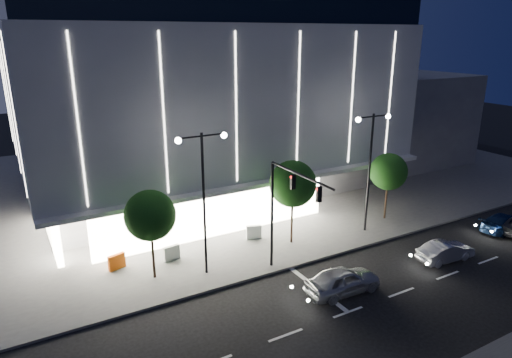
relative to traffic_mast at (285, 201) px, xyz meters
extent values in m
plane|color=black|center=(-1.00, -3.34, -5.03)|extent=(160.00, 160.00, 0.00)
cube|color=#474747|center=(4.00, 20.66, -4.95)|extent=(70.00, 40.00, 0.15)
cube|color=#4C4C51|center=(2.00, 20.66, -3.03)|extent=(28.00, 21.00, 4.00)
cube|color=gray|center=(2.00, 18.66, 4.47)|extent=(30.00, 25.00, 11.00)
cube|color=black|center=(2.00, 18.66, 11.47)|extent=(29.40, 24.50, 3.00)
cube|color=white|center=(-1.00, 7.36, -3.03)|extent=(18.00, 0.40, 3.60)
cube|color=white|center=(-11.80, 12.66, -3.03)|extent=(0.40, 10.00, 3.60)
cube|color=gray|center=(2.00, 6.36, -0.93)|extent=(30.00, 2.00, 0.30)
cube|color=white|center=(2.00, 6.14, 4.47)|extent=(24.00, 0.06, 10.00)
cube|color=#4C4C51|center=(25.00, 20.66, -0.03)|extent=(16.00, 20.00, 10.00)
cylinder|color=black|center=(0.00, 1.46, -1.53)|extent=(0.18, 0.18, 7.00)
cylinder|color=black|center=(0.00, -1.44, 1.97)|extent=(0.14, 5.80, 0.14)
cube|color=black|center=(0.00, -0.74, 1.37)|extent=(0.28, 0.18, 0.85)
cube|color=black|center=(0.00, -3.14, 1.37)|extent=(0.28, 0.18, 0.85)
sphere|color=#FF0C0C|center=(-0.12, -0.74, 1.67)|extent=(0.14, 0.14, 0.14)
cylinder|color=black|center=(-4.00, 2.66, -0.53)|extent=(0.16, 0.16, 9.00)
cylinder|color=black|center=(-4.70, 2.66, 3.77)|extent=(1.40, 0.10, 0.10)
cylinder|color=black|center=(-3.30, 2.66, 3.77)|extent=(1.40, 0.10, 0.10)
sphere|color=white|center=(-5.40, 2.66, 3.67)|extent=(0.36, 0.36, 0.36)
sphere|color=white|center=(-2.60, 2.66, 3.67)|extent=(0.36, 0.36, 0.36)
cylinder|color=black|center=(9.00, 2.66, -0.53)|extent=(0.16, 0.16, 9.00)
cylinder|color=black|center=(8.30, 2.66, 3.77)|extent=(1.40, 0.10, 0.10)
cylinder|color=black|center=(9.70, 2.66, 3.77)|extent=(1.40, 0.10, 0.10)
sphere|color=white|center=(7.60, 2.66, 3.67)|extent=(0.36, 0.36, 0.36)
sphere|color=white|center=(10.40, 2.66, 3.67)|extent=(0.36, 0.36, 0.36)
cylinder|color=black|center=(-7.00, 3.66, -3.14)|extent=(0.16, 0.16, 3.78)
sphere|color=black|center=(-7.00, 3.66, -0.82)|extent=(3.02, 3.02, 3.02)
sphere|color=black|center=(-6.70, 3.86, -1.36)|extent=(2.16, 2.16, 2.16)
sphere|color=black|center=(-7.25, 3.51, -1.14)|extent=(1.94, 1.94, 1.94)
cylinder|color=black|center=(3.00, 3.66, -3.00)|extent=(0.16, 0.16, 4.06)
sphere|color=black|center=(3.00, 3.66, -0.50)|extent=(3.25, 3.25, 3.25)
sphere|color=black|center=(3.30, 3.86, -1.08)|extent=(2.32, 2.32, 2.32)
sphere|color=black|center=(2.75, 3.51, -0.85)|extent=(2.09, 2.09, 2.09)
cylinder|color=black|center=(12.00, 3.66, -3.21)|extent=(0.16, 0.16, 3.64)
sphere|color=black|center=(12.00, 3.66, -0.97)|extent=(2.91, 2.91, 2.91)
sphere|color=black|center=(12.30, 3.86, -1.49)|extent=(2.08, 2.08, 2.08)
sphere|color=black|center=(11.75, 3.51, -1.28)|extent=(1.87, 1.87, 1.87)
imported|color=#A0A3A8|center=(2.00, -3.13, -4.24)|extent=(4.67, 2.03, 1.57)
imported|color=#B0B2B9|center=(10.47, -3.41, -4.37)|extent=(4.11, 1.70, 1.32)
imported|color=#122344|center=(18.39, -2.35, -4.37)|extent=(4.59, 2.04, 1.31)
cube|color=#F5580D|center=(-8.74, 5.83, -4.38)|extent=(1.13, 0.54, 1.00)
cube|color=#B9B9B9|center=(-5.33, 5.28, -4.38)|extent=(1.12, 0.38, 1.00)
cube|color=silver|center=(0.97, 5.51, -4.38)|extent=(1.13, 0.56, 1.00)
camera|label=1|loc=(-13.77, -20.86, 9.30)|focal=32.00mm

